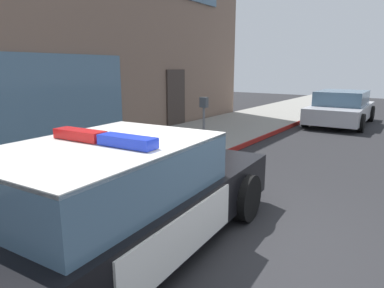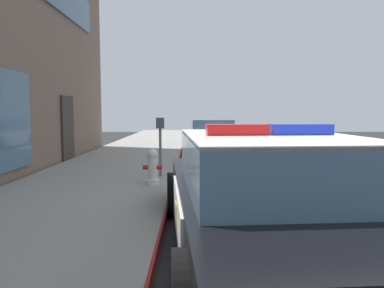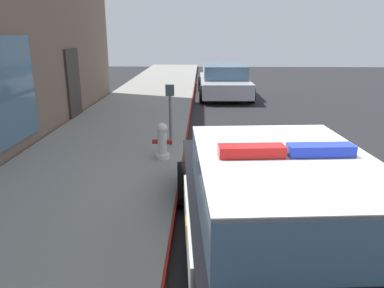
{
  "view_description": "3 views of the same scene",
  "coord_description": "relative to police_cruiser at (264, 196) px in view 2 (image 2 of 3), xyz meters",
  "views": [
    {
      "loc": [
        -3.64,
        -1.9,
        2.18
      ],
      "look_at": [
        0.95,
        1.3,
        0.91
      ],
      "focal_mm": 31.76,
      "sensor_mm": 36.0,
      "label": 1
    },
    {
      "loc": [
        -5.16,
        1.76,
        1.63
      ],
      "look_at": [
        0.23,
        1.74,
        1.15
      ],
      "focal_mm": 34.08,
      "sensor_mm": 36.0,
      "label": 2
    },
    {
      "loc": [
        -4.8,
        1.76,
        2.57
      ],
      "look_at": [
        1.81,
        1.95,
        0.56
      ],
      "focal_mm": 34.73,
      "sensor_mm": 36.0,
      "label": 3
    }
  ],
  "objects": [
    {
      "name": "curb_red_paint",
      "position": [
        1.14,
        1.21,
        -0.61
      ],
      "size": [
        28.8,
        0.04,
        0.14
      ],
      "primitive_type": "cube",
      "color": "maroon",
      "rests_on": "ground"
    },
    {
      "name": "sidewalk",
      "position": [
        1.14,
        2.91,
        -0.61
      ],
      "size": [
        48.0,
        3.37,
        0.15
      ],
      "primitive_type": "cube",
      "color": "gray",
      "rests_on": "ground"
    },
    {
      "name": "parking_meter",
      "position": [
        4.23,
        1.53,
        0.4
      ],
      "size": [
        0.12,
        0.18,
        1.34
      ],
      "color": "slate",
      "rests_on": "sidewalk"
    },
    {
      "name": "police_cruiser",
      "position": [
        0.0,
        0.0,
        0.0
      ],
      "size": [
        4.96,
        2.43,
        1.49
      ],
      "rotation": [
        0.0,
        0.0,
        0.07
      ],
      "color": "black",
      "rests_on": "ground"
    },
    {
      "name": "ground",
      "position": [
        1.14,
        -0.93,
        -0.68
      ],
      "size": [
        48.0,
        48.0,
        0.0
      ],
      "primitive_type": "plane",
      "color": "#262628"
    },
    {
      "name": "fire_hydrant",
      "position": [
        3.3,
        1.61,
        -0.18
      ],
      "size": [
        0.34,
        0.39,
        0.73
      ],
      "color": "silver",
      "rests_on": "sidewalk"
    },
    {
      "name": "car_down_street",
      "position": [
        11.59,
        -0.05,
        -0.05
      ],
      "size": [
        4.38,
        2.16,
        1.29
      ],
      "rotation": [
        0.0,
        0.0,
        0.03
      ],
      "color": "#B7B7BC",
      "rests_on": "ground"
    }
  ]
}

